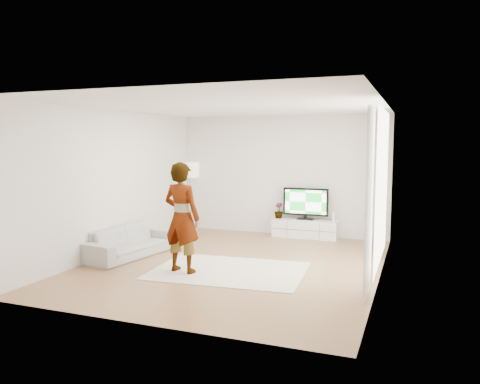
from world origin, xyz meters
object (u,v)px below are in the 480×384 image
at_px(player, 182,217).
at_px(sofa, 130,242).
at_px(media_console, 305,229).
at_px(floor_lamp, 191,173).
at_px(rug, 229,271).
at_px(television, 306,202).

bearing_deg(player, sofa, -14.75).
xyz_separation_m(media_console, sofa, (-2.73, -2.94, 0.07)).
bearing_deg(floor_lamp, player, -65.75).
relative_size(rug, player, 1.38).
bearing_deg(floor_lamp, television, 1.86).
relative_size(media_console, floor_lamp, 0.88).
distance_m(rug, floor_lamp, 4.14).
xyz_separation_m(rug, player, (-0.70, -0.35, 0.93)).
bearing_deg(media_console, rug, -100.06).
distance_m(rug, sofa, 2.20).
distance_m(media_console, floor_lamp, 3.10).
bearing_deg(player, television, -100.65).
bearing_deg(television, floor_lamp, -178.14).
distance_m(media_console, player, 3.86).
height_order(television, floor_lamp, floor_lamp).
bearing_deg(media_console, sofa, -132.96).
relative_size(rug, sofa, 1.32).
xyz_separation_m(television, floor_lamp, (-2.85, -0.09, 0.62)).
bearing_deg(sofa, floor_lamp, 10.46).
bearing_deg(television, media_console, -90.00).
height_order(television, player, player).
bearing_deg(floor_lamp, sofa, -87.70).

